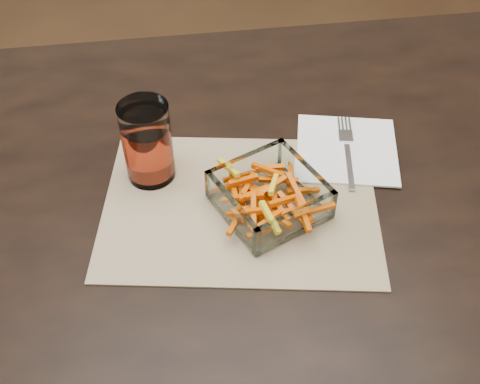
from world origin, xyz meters
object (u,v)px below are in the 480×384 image
at_px(tumbler, 148,145).
at_px(fork, 347,149).
at_px(glass_bowl, 269,197).
at_px(dining_table, 277,200).

relative_size(tumbler, fork, 0.77).
bearing_deg(fork, glass_bowl, -134.33).
distance_m(glass_bowl, tumbler, 0.22).
relative_size(glass_bowl, tumbler, 1.38).
bearing_deg(fork, dining_table, -161.62).
bearing_deg(dining_table, fork, 7.79).
distance_m(dining_table, glass_bowl, 0.16).
height_order(dining_table, fork, fork).
bearing_deg(tumbler, glass_bowl, -29.64).
xyz_separation_m(dining_table, fork, (0.13, 0.02, 0.10)).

